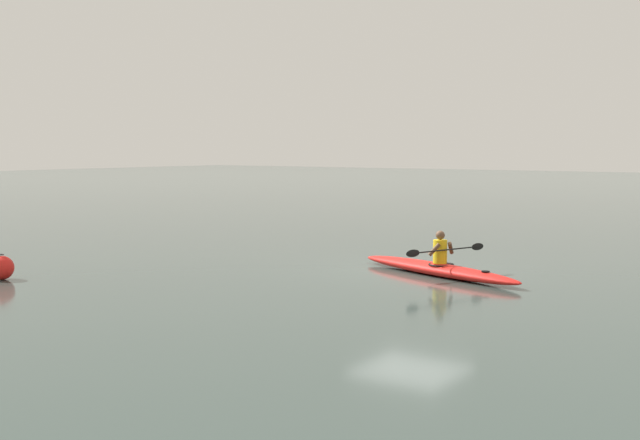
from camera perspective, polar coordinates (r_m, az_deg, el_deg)
ground_plane at (r=19.75m, az=6.46°, el=-3.53°), size 160.00×160.00×0.00m
kayak at (r=19.02m, az=8.24°, el=-3.44°), size 4.96×2.24×0.29m
kayaker at (r=18.87m, az=8.51°, el=-2.06°), size 0.83×2.34×0.76m
mooring_buoy_red_near at (r=19.54m, az=-21.50°, el=-3.15°), size 0.54×0.54×0.58m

